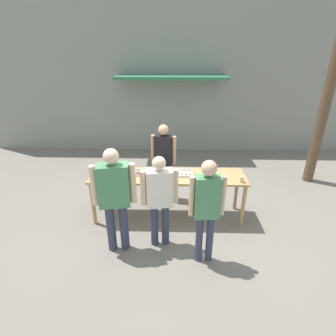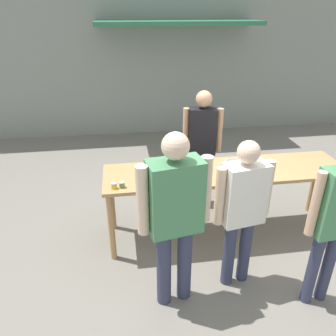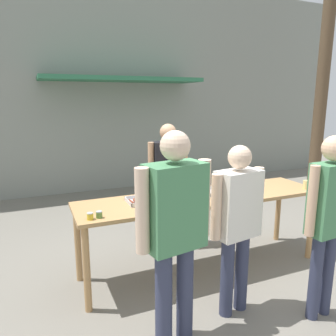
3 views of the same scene
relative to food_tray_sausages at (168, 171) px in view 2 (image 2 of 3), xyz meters
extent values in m
plane|color=slate|center=(0.70, -0.05, -0.93)|extent=(24.00, 24.00, 0.00)
cube|color=gray|center=(0.70, 3.95, 1.32)|extent=(12.00, 0.12, 4.50)
cube|color=#2D704C|center=(0.70, 3.40, 1.47)|extent=(3.20, 1.00, 0.08)
cube|color=tan|center=(0.70, -0.05, -0.03)|extent=(2.95, 0.73, 0.04)
cylinder|color=tan|center=(-0.71, -0.36, -0.49)|extent=(0.07, 0.07, 0.88)
cylinder|color=tan|center=(-0.71, 0.25, -0.49)|extent=(0.07, 0.07, 0.88)
cylinder|color=tan|center=(2.11, 0.25, -0.49)|extent=(0.07, 0.07, 0.88)
cube|color=silver|center=(0.00, 0.00, -0.01)|extent=(0.37, 0.28, 0.01)
cube|color=silver|center=(0.00, -0.14, 0.01)|extent=(0.37, 0.01, 0.03)
cube|color=silver|center=(0.00, 0.14, 0.01)|extent=(0.37, 0.01, 0.03)
cube|color=silver|center=(-0.18, 0.00, 0.01)|extent=(0.01, 0.28, 0.03)
cube|color=silver|center=(0.18, 0.00, 0.01)|extent=(0.01, 0.28, 0.03)
cylinder|color=brown|center=(-0.14, 0.00, 0.00)|extent=(0.03, 0.13, 0.02)
cylinder|color=brown|center=(-0.10, 0.00, 0.01)|extent=(0.04, 0.13, 0.03)
cylinder|color=brown|center=(-0.06, 0.00, 0.01)|extent=(0.04, 0.14, 0.03)
cylinder|color=brown|center=(-0.02, 0.00, 0.01)|extent=(0.03, 0.15, 0.03)
cylinder|color=brown|center=(0.01, 0.01, 0.01)|extent=(0.04, 0.15, 0.03)
cylinder|color=brown|center=(0.05, 0.00, 0.01)|extent=(0.03, 0.14, 0.03)
cylinder|color=brown|center=(0.10, -0.01, 0.01)|extent=(0.03, 0.15, 0.02)
cylinder|color=brown|center=(0.14, 0.01, 0.01)|extent=(0.04, 0.15, 0.03)
cube|color=silver|center=(0.96, 0.00, -0.01)|extent=(0.43, 0.31, 0.01)
cube|color=silver|center=(0.96, -0.15, 0.01)|extent=(0.43, 0.01, 0.03)
cube|color=silver|center=(0.96, 0.15, 0.01)|extent=(0.43, 0.01, 0.03)
cube|color=silver|center=(0.75, 0.00, 0.01)|extent=(0.01, 0.31, 0.03)
cube|color=silver|center=(1.17, 0.00, 0.01)|extent=(0.01, 0.31, 0.03)
ellipsoid|color=beige|center=(0.80, 0.01, 0.01)|extent=(0.07, 0.11, 0.04)
ellipsoid|color=beige|center=(0.88, -0.01, 0.02)|extent=(0.08, 0.12, 0.05)
ellipsoid|color=beige|center=(0.96, -0.01, 0.01)|extent=(0.07, 0.10, 0.04)
ellipsoid|color=beige|center=(1.04, -0.01, 0.02)|extent=(0.07, 0.13, 0.05)
ellipsoid|color=beige|center=(1.11, 0.00, 0.02)|extent=(0.08, 0.13, 0.05)
cylinder|color=gold|center=(-0.64, -0.31, 0.01)|extent=(0.06, 0.06, 0.06)
cylinder|color=#B2B2B7|center=(-0.64, -0.31, 0.05)|extent=(0.06, 0.06, 0.01)
cylinder|color=#567A38|center=(-0.55, -0.30, 0.01)|extent=(0.06, 0.06, 0.06)
cylinder|color=#B2B2B7|center=(-0.55, -0.30, 0.05)|extent=(0.06, 0.06, 0.01)
cylinder|color=#333851|center=(0.50, 0.73, -0.52)|extent=(0.11, 0.11, 0.82)
cylinder|color=#333851|center=(0.67, 0.70, -0.52)|extent=(0.11, 0.11, 0.82)
cube|color=black|center=(0.59, 0.72, 0.21)|extent=(0.41, 0.27, 0.65)
sphere|color=tan|center=(0.59, 0.72, 0.66)|extent=(0.22, 0.22, 0.22)
cylinder|color=tan|center=(0.36, 0.76, 0.22)|extent=(0.08, 0.08, 0.61)
cylinder|color=tan|center=(0.81, 0.68, 0.22)|extent=(0.08, 0.08, 0.61)
cylinder|color=#333851|center=(0.01, -1.02, -0.50)|extent=(0.14, 0.14, 0.86)
cylinder|color=#333851|center=(-0.20, -1.06, -0.50)|extent=(0.14, 0.14, 0.86)
cube|color=#478456|center=(-0.10, -1.04, 0.27)|extent=(0.51, 0.34, 0.68)
sphere|color=beige|center=(-0.10, -1.04, 0.75)|extent=(0.23, 0.23, 0.23)
cylinder|color=beige|center=(0.19, -0.99, 0.29)|extent=(0.11, 0.11, 0.65)
cylinder|color=beige|center=(-0.38, -1.09, 0.29)|extent=(0.11, 0.11, 0.65)
cylinder|color=#333851|center=(1.39, -1.26, -0.52)|extent=(0.11, 0.11, 0.83)
cylinder|color=#333851|center=(1.22, -1.27, -0.52)|extent=(0.11, 0.11, 0.83)
cylinder|color=#DBAD89|center=(1.08, -1.28, 0.24)|extent=(0.08, 0.08, 0.62)
cylinder|color=#333851|center=(0.68, -0.88, -0.54)|extent=(0.12, 0.12, 0.78)
cylinder|color=#333851|center=(0.50, -0.91, -0.54)|extent=(0.12, 0.12, 0.78)
cube|color=silver|center=(0.59, -0.90, 0.16)|extent=(0.45, 0.29, 0.62)
sphere|color=beige|center=(0.59, -0.90, 0.59)|extent=(0.21, 0.21, 0.21)
cylinder|color=beige|center=(0.84, -0.86, 0.18)|extent=(0.09, 0.09, 0.59)
cylinder|color=beige|center=(0.34, -0.94, 0.18)|extent=(0.09, 0.09, 0.59)
camera|label=1|loc=(0.84, -4.55, 2.14)|focal=28.00mm
camera|label=2|loc=(-0.52, -3.44, 1.76)|focal=35.00mm
camera|label=3|loc=(-1.09, -3.26, 1.10)|focal=35.00mm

